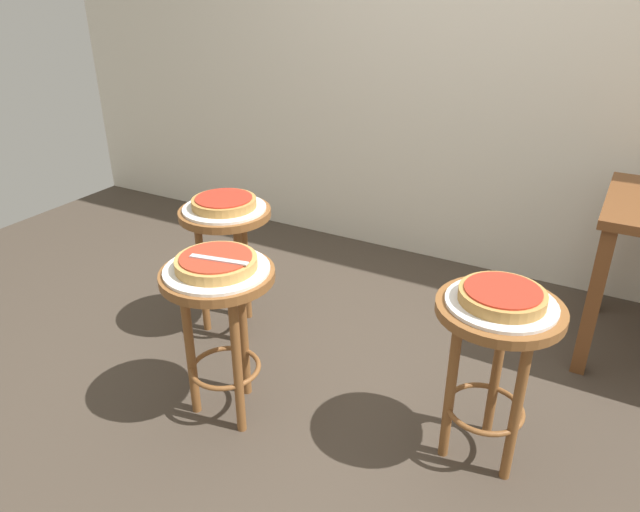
{
  "coord_description": "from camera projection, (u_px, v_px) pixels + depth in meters",
  "views": [
    {
      "loc": [
        0.74,
        -1.61,
        1.61
      ],
      "look_at": [
        -0.28,
        0.24,
        0.57
      ],
      "focal_mm": 32.77,
      "sensor_mm": 36.0,
      "label": 1
    }
  ],
  "objects": [
    {
      "name": "pizza_server_knife",
      "position": [
        219.0,
        260.0,
        2.04
      ],
      "size": [
        0.22,
        0.07,
        0.01
      ],
      "primitive_type": "cube",
      "rotation": [
        0.0,
        0.0,
        0.2
      ],
      "color": "silver",
      "rests_on": "pizza_foreground"
    },
    {
      "name": "stool_leftside",
      "position": [
        227.0,
        241.0,
        2.71
      ],
      "size": [
        0.42,
        0.42,
        0.64
      ],
      "color": "brown",
      "rests_on": "ground_plane"
    },
    {
      "name": "serving_plate_middle",
      "position": [
        501.0,
        303.0,
        1.88
      ],
      "size": [
        0.36,
        0.36,
        0.01
      ],
      "primitive_type": "cylinder",
      "color": "silver",
      "rests_on": "stool_middle"
    },
    {
      "name": "pizza_middle",
      "position": [
        502.0,
        296.0,
        1.87
      ],
      "size": [
        0.28,
        0.28,
        0.05
      ],
      "color": "#B78442",
      "rests_on": "serving_plate_middle"
    },
    {
      "name": "serving_plate_foreground",
      "position": [
        217.0,
        269.0,
        2.1
      ],
      "size": [
        0.38,
        0.38,
        0.01
      ],
      "primitive_type": "cylinder",
      "color": "white",
      "rests_on": "stool_foreground"
    },
    {
      "name": "stool_foreground",
      "position": [
        220.0,
        308.0,
        2.17
      ],
      "size": [
        0.42,
        0.42,
        0.64
      ],
      "color": "brown",
      "rests_on": "ground_plane"
    },
    {
      "name": "pizza_foreground",
      "position": [
        216.0,
        262.0,
        2.08
      ],
      "size": [
        0.29,
        0.29,
        0.05
      ],
      "color": "tan",
      "rests_on": "serving_plate_foreground"
    },
    {
      "name": "serving_plate_leftside",
      "position": [
        224.0,
        208.0,
        2.63
      ],
      "size": [
        0.38,
        0.38,
        0.01
      ],
      "primitive_type": "cylinder",
      "color": "white",
      "rests_on": "stool_leftside"
    },
    {
      "name": "ground_plane",
      "position": [
        353.0,
        426.0,
        2.29
      ],
      "size": [
        6.0,
        6.0,
        0.0
      ],
      "primitive_type": "plane",
      "color": "#42382D"
    },
    {
      "name": "stool_middle",
      "position": [
        494.0,
        345.0,
        1.95
      ],
      "size": [
        0.42,
        0.42,
        0.64
      ],
      "color": "brown",
      "rests_on": "ground_plane"
    },
    {
      "name": "pizza_leftside",
      "position": [
        224.0,
        202.0,
        2.62
      ],
      "size": [
        0.29,
        0.29,
        0.05
      ],
      "color": "#B78442",
      "rests_on": "serving_plate_leftside"
    }
  ]
}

